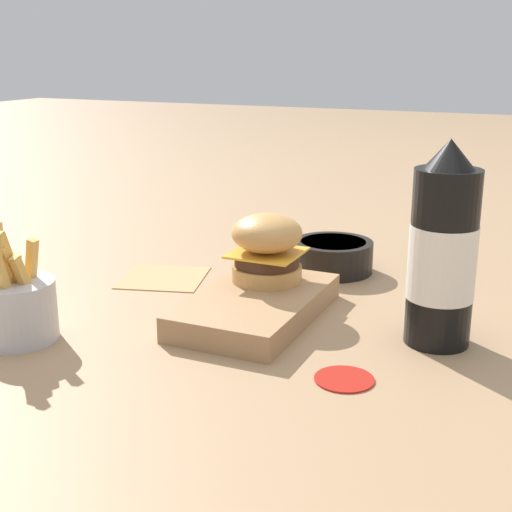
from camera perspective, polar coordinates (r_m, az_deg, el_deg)
name	(u,v)px	position (r m, az deg, el deg)	size (l,w,h in m)	color
ground_plane	(299,308)	(0.94, 3.44, -4.17)	(6.00, 6.00, 0.00)	#9E7A56
serving_board	(256,306)	(0.90, 0.00, -4.03)	(0.24, 0.14, 0.03)	#A37A51
burger	(266,248)	(0.93, 0.82, 0.66)	(0.09, 0.09, 0.09)	tan
ketchup_bottle	(443,254)	(0.83, 14.70, 0.19)	(0.08, 0.08, 0.24)	black
fries_basket	(17,307)	(0.87, -18.59, -3.90)	(0.09, 0.09, 0.14)	#B7B7BC
side_bowl	(333,255)	(1.09, 6.17, 0.06)	(0.12, 0.12, 0.05)	black
spoon	(449,306)	(0.96, 15.15, -3.91)	(0.17, 0.03, 0.01)	#B2B2B7
ketchup_puddle	(344,378)	(0.75, 7.08, -9.68)	(0.06, 0.06, 0.00)	#B21E14
parchment_square	(164,277)	(1.07, -7.40, -1.69)	(0.15, 0.15, 0.00)	tan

